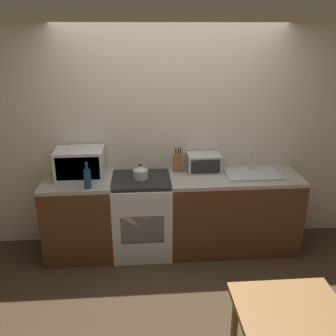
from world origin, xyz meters
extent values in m
plane|color=#3D2D1E|center=(0.00, 0.00, 0.00)|extent=(16.00, 16.00, 0.00)
cube|color=beige|center=(0.00, 0.96, 1.30)|extent=(10.00, 0.06, 2.60)
cube|color=#4C2D19|center=(-1.05, 0.62, 0.43)|extent=(0.75, 0.62, 0.86)
cube|color=#9E998E|center=(-1.05, 0.62, 0.88)|extent=(0.75, 0.62, 0.04)
cube|color=#4C2D19|center=(0.70, 0.62, 0.43)|extent=(1.46, 0.62, 0.86)
cube|color=#9E998E|center=(0.70, 0.62, 0.88)|extent=(1.46, 0.62, 0.04)
cube|color=silver|center=(-0.35, 0.62, 0.43)|extent=(0.64, 0.62, 0.86)
cube|color=black|center=(-0.35, 0.62, 0.88)|extent=(0.62, 0.57, 0.04)
cube|color=black|center=(-0.35, 0.32, 0.43)|extent=(0.46, 0.02, 0.32)
cylinder|color=#B7B7BC|center=(-0.36, 0.62, 0.95)|extent=(0.16, 0.16, 0.10)
cone|color=#B7B7BC|center=(-0.36, 0.62, 1.02)|extent=(0.15, 0.15, 0.04)
sphere|color=black|center=(-0.36, 0.62, 1.05)|extent=(0.03, 0.03, 0.03)
cube|color=silver|center=(-1.02, 0.72, 1.06)|extent=(0.52, 0.37, 0.32)
cube|color=black|center=(-1.02, 0.55, 1.06)|extent=(0.46, 0.01, 0.25)
cylinder|color=navy|center=(-0.90, 0.39, 1.00)|extent=(0.07, 0.07, 0.20)
cylinder|color=navy|center=(-0.90, 0.39, 1.14)|extent=(0.03, 0.03, 0.08)
cube|color=brown|center=(0.07, 0.80, 1.01)|extent=(0.11, 0.07, 0.21)
cylinder|color=black|center=(0.04, 0.80, 1.15)|extent=(0.01, 0.01, 0.07)
cylinder|color=black|center=(0.07, 0.80, 1.15)|extent=(0.01, 0.01, 0.07)
cylinder|color=black|center=(0.10, 0.80, 1.15)|extent=(0.01, 0.01, 0.07)
cube|color=#ADAFB5|center=(0.36, 0.78, 1.00)|extent=(0.37, 0.26, 0.21)
cube|color=black|center=(0.36, 0.65, 1.00)|extent=(0.33, 0.01, 0.17)
cube|color=#ADAFB5|center=(0.90, 0.62, 0.91)|extent=(0.60, 0.37, 0.02)
cylinder|color=#ADAFB5|center=(0.90, 0.75, 1.03)|extent=(0.03, 0.03, 0.22)
cube|color=brown|center=(0.58, -1.39, 0.74)|extent=(0.71, 0.71, 0.04)
cylinder|color=brown|center=(0.29, -1.10, 0.36)|extent=(0.05, 0.05, 0.72)
cylinder|color=brown|center=(0.88, -1.10, 0.36)|extent=(0.05, 0.05, 0.72)
camera|label=1|loc=(-0.36, -3.19, 2.44)|focal=40.00mm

